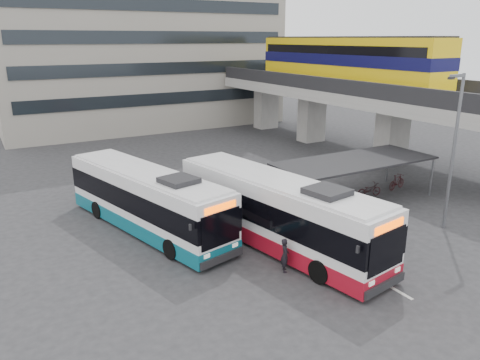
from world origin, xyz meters
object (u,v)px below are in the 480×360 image
bus_main (276,212)px  bus_teal (147,200)px  pedestrian (285,255)px  lamp_post (454,144)px

bus_main → bus_teal: bearing=124.4°
bus_teal → pedestrian: 8.16m
bus_teal → lamp_post: (13.40, -7.54, 2.94)m
pedestrian → lamp_post: lamp_post is taller
bus_teal → pedestrian: bearing=-78.1°
bus_teal → pedestrian: bus_teal is taller
bus_teal → bus_main: bearing=-59.6°
bus_main → bus_teal: 6.75m
bus_main → lamp_post: bearing=-26.8°
lamp_post → bus_main: bearing=154.5°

